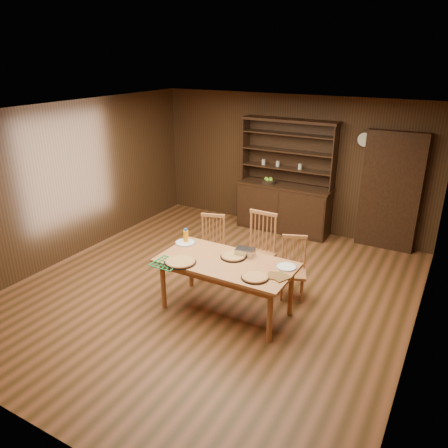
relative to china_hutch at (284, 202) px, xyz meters
The scene contains 20 objects.
floor 2.82m from the china_hutch, 89.99° to the right, with size 6.00×6.00×0.00m, color brown.
room_shell 2.92m from the china_hutch, 89.99° to the right, with size 6.00×6.00×6.00m.
china_hutch is the anchor object (origin of this frame).
doorway 1.96m from the china_hutch, ahead, with size 1.00×0.18×2.10m, color black.
wall_clock 1.89m from the china_hutch, ahead, with size 0.30×0.05×0.30m.
dining_table 3.15m from the china_hutch, 81.91° to the right, with size 1.81×0.90×0.75m.
chair_left 2.28m from the china_hutch, 97.31° to the right, with size 0.49×0.48×0.98m.
chair_center 2.22m from the china_hutch, 77.31° to the right, with size 0.47×0.45×1.13m.
chair_right 2.51m from the china_hutch, 64.79° to the right, with size 0.47×0.46×0.91m.
pizza_left 3.45m from the china_hutch, 91.05° to the right, with size 0.42×0.42×0.04m.
pizza_right 3.48m from the china_hutch, 73.77° to the right, with size 0.35×0.35×0.04m.
pizza_center 3.00m from the china_hutch, 81.06° to the right, with size 0.36×0.36×0.04m.
cooling_rack 3.56m from the china_hutch, 93.29° to the right, with size 0.34×0.34×0.02m, color #0B9446, non-canonical shape.
plate_left 2.91m from the china_hutch, 97.19° to the right, with size 0.28×0.28×0.02m.
plate_right 3.12m from the china_hutch, 67.43° to the right, with size 0.26×0.26×0.02m.
foil_dish 2.89m from the china_hutch, 78.54° to the right, with size 0.25×0.18×0.10m, color silver.
juice_bottle 2.88m from the china_hutch, 97.48° to the right, with size 0.08×0.08×0.21m.
pot_holder_a 3.39m from the china_hutch, 69.78° to the right, with size 0.20×0.20×0.01m, color #B21419.
pot_holder_b 3.40m from the china_hutch, 68.82° to the right, with size 0.21×0.21×0.02m, color #B21419.
fruit_bowl 0.51m from the china_hutch, 168.18° to the right, with size 0.30×0.30×0.12m.
Camera 1 is at (2.96, -4.86, 3.32)m, focal length 35.00 mm.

